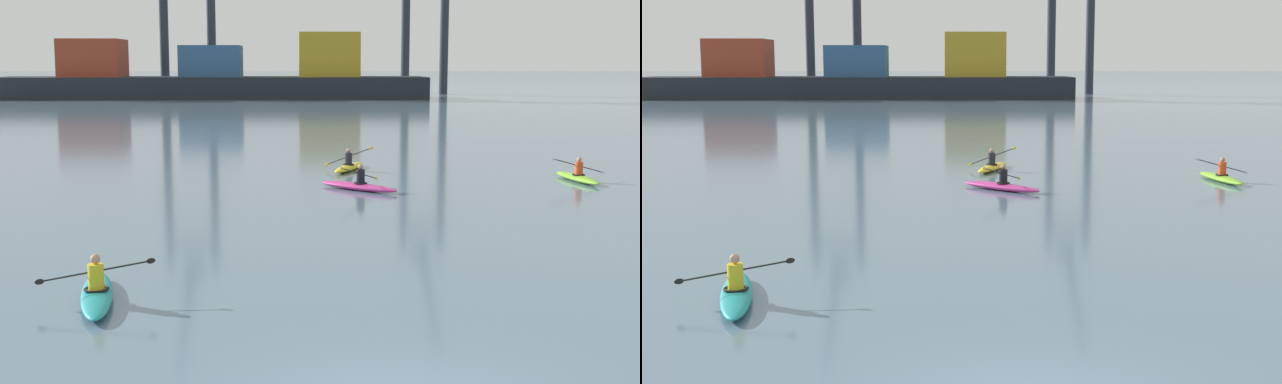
{
  "view_description": "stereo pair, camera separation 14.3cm",
  "coord_description": "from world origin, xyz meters",
  "views": [
    {
      "loc": [
        -1.39,
        -10.25,
        4.59
      ],
      "look_at": [
        -0.6,
        15.65,
        0.6
      ],
      "focal_mm": 47.75,
      "sensor_mm": 36.0,
      "label": 1
    },
    {
      "loc": [
        -1.24,
        -10.26,
        4.59
      ],
      "look_at": [
        -0.6,
        15.65,
        0.6
      ],
      "focal_mm": 47.75,
      "sensor_mm": 36.0,
      "label": 2
    }
  ],
  "objects": [
    {
      "name": "container_barge",
      "position": [
        -11.36,
        97.29,
        2.59
      ],
      "size": [
        53.29,
        10.23,
        8.14
      ],
      "color": "#1E2328",
      "rests_on": "ground"
    },
    {
      "name": "kayak_lime",
      "position": [
        9.56,
        21.98,
        0.17
      ],
      "size": [
        2.21,
        3.45,
        0.96
      ],
      "color": "#7ABC2D",
      "rests_on": "ground"
    },
    {
      "name": "kayak_yellow",
      "position": [
        0.95,
        25.55,
        0.17
      ],
      "size": [
        2.03,
        3.38,
        1.08
      ],
      "color": "yellow",
      "rests_on": "ground"
    },
    {
      "name": "kayak_teal",
      "position": [
        -5.21,
        5.77,
        0.17
      ],
      "size": [
        2.24,
        3.45,
        0.95
      ],
      "color": "teal",
      "rests_on": "ground"
    },
    {
      "name": "kayak_magenta",
      "position": [
        0.92,
        19.94,
        0.17
      ],
      "size": [
        2.93,
        2.72,
        0.97
      ],
      "color": "#C13384",
      "rests_on": "ground"
    }
  ]
}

